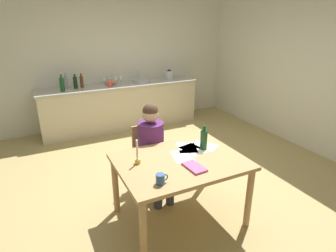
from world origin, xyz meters
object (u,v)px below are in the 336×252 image
at_px(dining_table, 180,168).
at_px(chair_at_table, 149,155).
at_px(bottle_oil, 62,84).
at_px(stovetop_kettle, 169,75).
at_px(sink_unit, 142,81).
at_px(coffee_mug, 161,179).
at_px(wine_bottle_on_table, 204,139).
at_px(mixing_bowl, 111,82).
at_px(person_seated, 153,145).
at_px(wine_glass_near_sink, 121,77).
at_px(bottle_wine_red, 75,82).
at_px(wine_glass_by_kettle, 115,78).
at_px(candlestick, 137,157).
at_px(teacup_on_counter, 110,84).
at_px(bottle_vinegar, 66,82).
at_px(book_magazine, 194,167).
at_px(wine_glass_back_right, 104,79).
at_px(bottle_sauce, 82,82).
at_px(wine_glass_back_left, 110,78).

height_order(dining_table, chair_at_table, chair_at_table).
relative_size(bottle_oil, stovetop_kettle, 1.36).
distance_m(sink_unit, bottle_oil, 1.58).
height_order(coffee_mug, wine_bottle_on_table, wine_bottle_on_table).
bearing_deg(mixing_bowl, sink_unit, -6.11).
bearing_deg(sink_unit, person_seated, -108.44).
bearing_deg(coffee_mug, stovetop_kettle, 62.44).
relative_size(wine_bottle_on_table, mixing_bowl, 1.22).
relative_size(sink_unit, wine_glass_near_sink, 2.34).
bearing_deg(wine_glass_near_sink, bottle_wine_red, -171.77).
bearing_deg(wine_glass_by_kettle, candlestick, -102.57).
height_order(wine_glass_by_kettle, teacup_on_counter, wine_glass_by_kettle).
height_order(bottle_vinegar, bottle_wine_red, bottle_vinegar).
bearing_deg(wine_glass_near_sink, person_seated, -99.18).
height_order(book_magazine, wine_glass_back_right, wine_glass_back_right).
relative_size(person_seated, bottle_sauce, 4.47).
distance_m(sink_unit, wine_glass_back_right, 0.77).
height_order(mixing_bowl, wine_glass_back_left, wine_glass_back_left).
height_order(coffee_mug, mixing_bowl, mixing_bowl).
bearing_deg(teacup_on_counter, bottle_sauce, 158.96).
relative_size(coffee_mug, wine_bottle_on_table, 0.42).
bearing_deg(stovetop_kettle, wine_glass_back_right, 173.78).
height_order(wine_glass_back_left, wine_glass_back_right, same).
distance_m(chair_at_table, book_magazine, 0.99).
distance_m(chair_at_table, coffee_mug, 1.15).
bearing_deg(wine_glass_near_sink, stovetop_kettle, -8.24).
distance_m(sink_unit, teacup_on_counter, 0.73).
bearing_deg(bottle_sauce, mixing_bowl, 3.31).
relative_size(person_seated, wine_glass_back_right, 7.76).
bearing_deg(person_seated, stovetop_kettle, 59.70).
xyz_separation_m(coffee_mug, bottle_vinegar, (-0.32, 3.51, 0.23)).
bearing_deg(chair_at_table, mixing_bowl, 85.10).
distance_m(dining_table, wine_glass_near_sink, 3.29).
relative_size(book_magazine, wine_glass_back_right, 1.67).
distance_m(candlestick, bottle_vinegar, 3.08).
bearing_deg(stovetop_kettle, wine_bottle_on_table, -109.32).
bearing_deg(wine_glass_back_left, person_seated, -94.35).
bearing_deg(person_seated, wine_glass_near_sink, 80.82).
relative_size(candlestick, wine_glass_near_sink, 1.71).
xyz_separation_m(wine_bottle_on_table, sink_unit, (0.42, 2.98, 0.06)).
bearing_deg(bottle_oil, mixing_bowl, 10.05).
relative_size(candlestick, teacup_on_counter, 2.12).
relative_size(wine_glass_by_kettle, wine_glass_back_right, 1.00).
xyz_separation_m(wine_glass_near_sink, wine_glass_back_right, (-0.34, 0.00, 0.00)).
relative_size(chair_at_table, wine_glass_back_left, 5.58).
height_order(bottle_wine_red, wine_glass_near_sink, bottle_wine_red).
bearing_deg(bottle_sauce, bottle_wine_red, -170.37).
bearing_deg(candlestick, wine_bottle_on_table, -0.55).
xyz_separation_m(wine_glass_back_right, teacup_on_counter, (0.03, -0.30, -0.05)).
height_order(wine_glass_near_sink, wine_glass_back_right, same).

